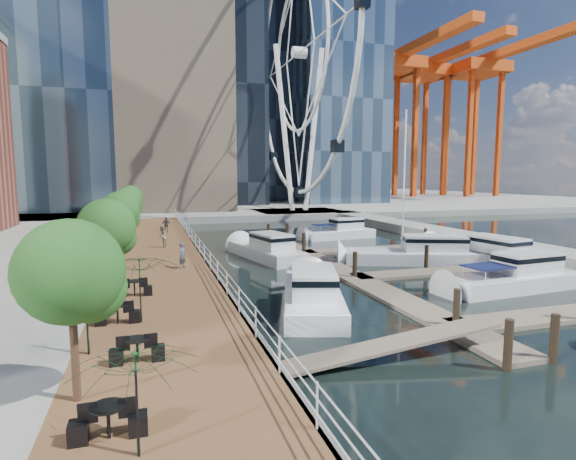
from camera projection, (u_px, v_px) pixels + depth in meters
The scene contains 18 objects.
ground at pixel (371, 322), 20.46m from camera, with size 520.00×520.00×0.00m, color black.
boardwalk at pixel (159, 262), 31.98m from camera, with size 6.00×60.00×1.00m, color brown.
seawall at pixel (201, 260), 32.86m from camera, with size 0.25×60.00×1.00m, color #595954.
land_far at pixel (187, 200), 117.13m from camera, with size 200.00×114.00×1.00m, color gray.
breakwater at pixel (456, 237), 45.25m from camera, with size 4.00×60.00×1.00m, color gray.
pier at pixel (299, 214), 73.83m from camera, with size 14.00×12.00×1.00m, color gray.
railing at pixel (199, 246), 32.71m from camera, with size 0.10×60.00×1.05m, color white, non-canonical shape.
floating_docks at pixel (406, 262), 32.21m from camera, with size 16.00×34.00×2.60m.
ferris_wheel at pixel (299, 53), 70.80m from camera, with size 5.80×45.60×47.80m.
port_cranes at pixel (428, 129), 128.70m from camera, with size 40.00×52.00×38.00m.
street_trees at pixel (120, 211), 29.87m from camera, with size 2.60×42.60×4.60m.
cafe_tables at pixel (126, 330), 15.34m from camera, with size 2.50×13.70×0.74m.
yacht_foreground at pixel (513, 290), 26.25m from camera, with size 2.59×9.67×2.15m, color silver, non-canonical shape.
pedestrian_near at pixel (183, 255), 27.44m from camera, with size 0.57×0.38×1.57m, color #454F5C.
pedestrian_mid at pixel (162, 236), 35.33m from camera, with size 0.86×0.67×1.77m, color gray.
pedestrian_far at pixel (166, 225), 44.90m from camera, with size 0.91×0.38×1.54m, color #333640.
moored_yachts at pixel (405, 265), 33.47m from camera, with size 21.71×37.37×11.50m.
cafe_seating at pixel (120, 317), 13.95m from camera, with size 4.71×11.56×2.62m.
Camera 1 is at (-9.50, -17.79, 6.60)m, focal length 28.00 mm.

